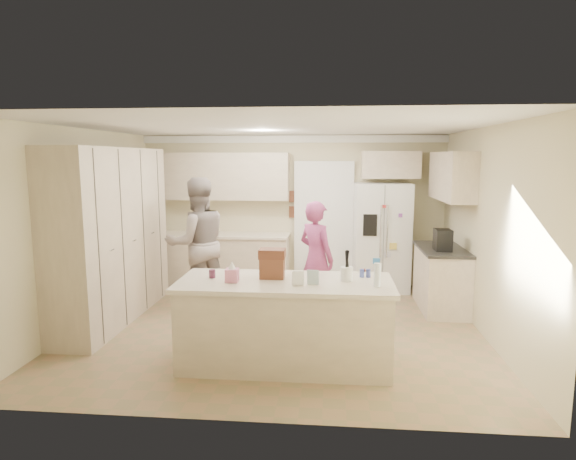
# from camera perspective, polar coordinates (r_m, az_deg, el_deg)

# --- Properties ---
(floor) EXTENTS (5.20, 4.60, 0.02)m
(floor) POSITION_cam_1_polar(r_m,az_deg,el_deg) (6.47, -1.18, -11.56)
(floor) COLOR #917150
(floor) RESTS_ON ground
(ceiling) EXTENTS (5.20, 4.60, 0.02)m
(ceiling) POSITION_cam_1_polar(r_m,az_deg,el_deg) (6.09, -1.26, 12.27)
(ceiling) COLOR white
(ceiling) RESTS_ON wall_back
(wall_back) EXTENTS (5.20, 0.02, 2.60)m
(wall_back) POSITION_cam_1_polar(r_m,az_deg,el_deg) (8.43, 0.52, 2.32)
(wall_back) COLOR beige
(wall_back) RESTS_ON ground
(wall_front) EXTENTS (5.20, 0.02, 2.60)m
(wall_front) POSITION_cam_1_polar(r_m,az_deg,el_deg) (3.90, -5.00, -5.04)
(wall_front) COLOR beige
(wall_front) RESTS_ON ground
(wall_left) EXTENTS (0.02, 4.60, 2.60)m
(wall_left) POSITION_cam_1_polar(r_m,az_deg,el_deg) (6.94, -23.18, 0.28)
(wall_left) COLOR beige
(wall_left) RESTS_ON ground
(wall_right) EXTENTS (0.02, 4.60, 2.60)m
(wall_right) POSITION_cam_1_polar(r_m,az_deg,el_deg) (6.41, 22.66, -0.32)
(wall_right) COLOR beige
(wall_right) RESTS_ON ground
(crown_back) EXTENTS (5.20, 0.08, 0.12)m
(crown_back) POSITION_cam_1_polar(r_m,az_deg,el_deg) (8.33, 0.50, 10.72)
(crown_back) COLOR white
(crown_back) RESTS_ON wall_back
(pantry_bank) EXTENTS (0.60, 2.60, 2.35)m
(pantry_bank) POSITION_cam_1_polar(r_m,az_deg,el_deg) (6.99, -20.11, -0.53)
(pantry_bank) COLOR beige
(pantry_bank) RESTS_ON floor
(back_base_cab) EXTENTS (2.20, 0.60, 0.88)m
(back_base_cab) POSITION_cam_1_polar(r_m,az_deg,el_deg) (8.43, -7.49, -3.67)
(back_base_cab) COLOR beige
(back_base_cab) RESTS_ON floor
(back_countertop) EXTENTS (2.24, 0.63, 0.04)m
(back_countertop) POSITION_cam_1_polar(r_m,az_deg,el_deg) (8.34, -7.56, -0.60)
(back_countertop) COLOR beige
(back_countertop) RESTS_ON back_base_cab
(back_upper_cab) EXTENTS (2.20, 0.35, 0.80)m
(back_upper_cab) POSITION_cam_1_polar(r_m,az_deg,el_deg) (8.37, -7.50, 6.32)
(back_upper_cab) COLOR beige
(back_upper_cab) RESTS_ON wall_back
(doorway_opening) EXTENTS (0.90, 0.06, 2.10)m
(doorway_opening) POSITION_cam_1_polar(r_m,az_deg,el_deg) (8.40, 4.24, 0.56)
(doorway_opening) COLOR black
(doorway_opening) RESTS_ON floor
(doorway_casing) EXTENTS (1.02, 0.03, 2.22)m
(doorway_casing) POSITION_cam_1_polar(r_m,az_deg,el_deg) (8.37, 4.24, 0.52)
(doorway_casing) COLOR white
(doorway_casing) RESTS_ON floor
(wall_frame_upper) EXTENTS (0.15, 0.02, 0.20)m
(wall_frame_upper) POSITION_cam_1_polar(r_m,az_deg,el_deg) (8.36, 0.64, 3.99)
(wall_frame_upper) COLOR brown
(wall_frame_upper) RESTS_ON wall_back
(wall_frame_lower) EXTENTS (0.15, 0.02, 0.20)m
(wall_frame_lower) POSITION_cam_1_polar(r_m,az_deg,el_deg) (8.39, 0.63, 2.15)
(wall_frame_lower) COLOR brown
(wall_frame_lower) RESTS_ON wall_back
(refrigerator) EXTENTS (0.93, 0.74, 1.80)m
(refrigerator) POSITION_cam_1_polar(r_m,az_deg,el_deg) (8.21, 10.99, -0.82)
(refrigerator) COLOR white
(refrigerator) RESTS_ON floor
(fridge_seam) EXTENTS (0.02, 0.02, 1.78)m
(fridge_seam) POSITION_cam_1_polar(r_m,az_deg,el_deg) (7.87, 11.25, -1.24)
(fridge_seam) COLOR gray
(fridge_seam) RESTS_ON refrigerator
(fridge_dispenser) EXTENTS (0.22, 0.03, 0.35)m
(fridge_dispenser) POSITION_cam_1_polar(r_m,az_deg,el_deg) (7.80, 9.70, 0.58)
(fridge_dispenser) COLOR black
(fridge_dispenser) RESTS_ON refrigerator
(fridge_handle_l) EXTENTS (0.02, 0.02, 0.85)m
(fridge_handle_l) POSITION_cam_1_polar(r_m,az_deg,el_deg) (7.82, 10.92, -0.17)
(fridge_handle_l) COLOR silver
(fridge_handle_l) RESTS_ON refrigerator
(fridge_handle_r) EXTENTS (0.02, 0.02, 0.85)m
(fridge_handle_r) POSITION_cam_1_polar(r_m,az_deg,el_deg) (7.83, 11.65, -0.18)
(fridge_handle_r) COLOR silver
(fridge_handle_r) RESTS_ON refrigerator
(over_fridge_cab) EXTENTS (0.95, 0.35, 0.45)m
(over_fridge_cab) POSITION_cam_1_polar(r_m,az_deg,el_deg) (8.22, 12.06, 7.56)
(over_fridge_cab) COLOR beige
(over_fridge_cab) RESTS_ON wall_back
(right_base_cab) EXTENTS (0.60, 1.20, 0.88)m
(right_base_cab) POSITION_cam_1_polar(r_m,az_deg,el_deg) (7.44, 17.69, -5.66)
(right_base_cab) COLOR beige
(right_base_cab) RESTS_ON floor
(right_countertop) EXTENTS (0.63, 1.24, 0.04)m
(right_countertop) POSITION_cam_1_polar(r_m,az_deg,el_deg) (7.34, 17.78, -2.18)
(right_countertop) COLOR #2D2B28
(right_countertop) RESTS_ON right_base_cab
(right_upper_cab) EXTENTS (0.35, 1.50, 0.70)m
(right_upper_cab) POSITION_cam_1_polar(r_m,az_deg,el_deg) (7.45, 18.83, 6.06)
(right_upper_cab) COLOR beige
(right_upper_cab) RESTS_ON wall_right
(coffee_maker) EXTENTS (0.22, 0.28, 0.30)m
(coffee_maker) POSITION_cam_1_polar(r_m,az_deg,el_deg) (7.11, 17.87, -1.13)
(coffee_maker) COLOR black
(coffee_maker) RESTS_ON right_countertop
(island_base) EXTENTS (2.20, 0.90, 0.88)m
(island_base) POSITION_cam_1_polar(r_m,az_deg,el_deg) (5.27, -0.34, -11.12)
(island_base) COLOR beige
(island_base) RESTS_ON floor
(island_top) EXTENTS (2.28, 0.96, 0.05)m
(island_top) POSITION_cam_1_polar(r_m,az_deg,el_deg) (5.13, -0.34, -6.28)
(island_top) COLOR beige
(island_top) RESTS_ON island_base
(utensil_crock) EXTENTS (0.13, 0.13, 0.15)m
(utensil_crock) POSITION_cam_1_polar(r_m,az_deg,el_deg) (5.14, 6.97, -5.18)
(utensil_crock) COLOR white
(utensil_crock) RESTS_ON island_top
(tissue_box) EXTENTS (0.13, 0.13, 0.14)m
(tissue_box) POSITION_cam_1_polar(r_m,az_deg,el_deg) (5.10, -6.65, -5.35)
(tissue_box) COLOR pink
(tissue_box) RESTS_ON island_top
(tissue_plume) EXTENTS (0.08, 0.08, 0.08)m
(tissue_plume) POSITION_cam_1_polar(r_m,az_deg,el_deg) (5.07, -6.67, -4.15)
(tissue_plume) COLOR white
(tissue_plume) RESTS_ON tissue_box
(dollhouse_body) EXTENTS (0.26, 0.18, 0.22)m
(dollhouse_body) POSITION_cam_1_polar(r_m,az_deg,el_deg) (5.21, -1.89, -4.53)
(dollhouse_body) COLOR brown
(dollhouse_body) RESTS_ON island_top
(dollhouse_roof) EXTENTS (0.28, 0.20, 0.10)m
(dollhouse_roof) POSITION_cam_1_polar(r_m,az_deg,el_deg) (5.18, -1.89, -2.80)
(dollhouse_roof) COLOR #592D1E
(dollhouse_roof) RESTS_ON dollhouse_body
(jam_jar) EXTENTS (0.07, 0.07, 0.09)m
(jam_jar) POSITION_cam_1_polar(r_m,az_deg,el_deg) (5.30, -8.97, -5.14)
(jam_jar) COLOR #59263F
(jam_jar) RESTS_ON island_top
(greeting_card_a) EXTENTS (0.12, 0.06, 0.16)m
(greeting_card_a) POSITION_cam_1_polar(r_m,az_deg,el_deg) (4.90, 1.18, -5.73)
(greeting_card_a) COLOR white
(greeting_card_a) RESTS_ON island_top
(greeting_card_b) EXTENTS (0.12, 0.05, 0.16)m
(greeting_card_b) POSITION_cam_1_polar(r_m,az_deg,el_deg) (4.94, 2.97, -5.62)
(greeting_card_b) COLOR silver
(greeting_card_b) RESTS_ON island_top
(water_bottle) EXTENTS (0.07, 0.07, 0.24)m
(water_bottle) POSITION_cam_1_polar(r_m,az_deg,el_deg) (4.95, 10.54, -5.25)
(water_bottle) COLOR silver
(water_bottle) RESTS_ON island_top
(shaker_salt) EXTENTS (0.05, 0.05, 0.09)m
(shaker_salt) POSITION_cam_1_polar(r_m,az_deg,el_deg) (5.32, 8.75, -5.08)
(shaker_salt) COLOR #374492
(shaker_salt) RESTS_ON island_top
(shaker_pepper) EXTENTS (0.05, 0.05, 0.09)m
(shaker_pepper) POSITION_cam_1_polar(r_m,az_deg,el_deg) (5.32, 9.50, -5.09)
(shaker_pepper) COLOR #374492
(shaker_pepper) RESTS_ON island_top
(teen_boy) EXTENTS (1.18, 1.11, 1.94)m
(teen_boy) POSITION_cam_1_polar(r_m,az_deg,el_deg) (7.20, -10.68, -1.56)
(teen_boy) COLOR gray
(teen_boy) RESTS_ON floor
(teen_girl) EXTENTS (0.70, 0.68, 1.62)m
(teen_girl) POSITION_cam_1_polar(r_m,az_deg,el_deg) (6.80, 3.36, -3.36)
(teen_girl) COLOR #BF528B
(teen_girl) RESTS_ON floor
(fridge_magnets) EXTENTS (0.76, 0.02, 1.44)m
(fridge_magnets) POSITION_cam_1_polar(r_m,az_deg,el_deg) (7.86, 11.25, -1.25)
(fridge_magnets) COLOR tan
(fridge_magnets) RESTS_ON refrigerator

